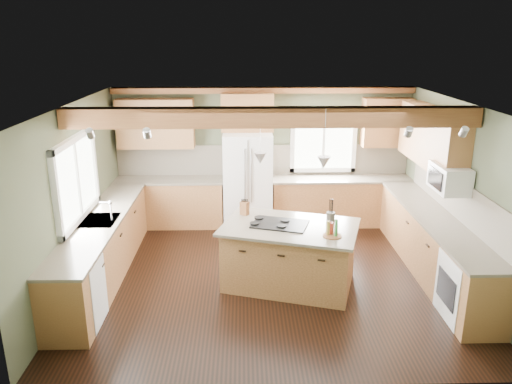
{
  "coord_description": "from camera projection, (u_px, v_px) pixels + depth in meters",
  "views": [
    {
      "loc": [
        -0.38,
        -6.85,
        3.53
      ],
      "look_at": [
        -0.19,
        0.3,
        1.25
      ],
      "focal_mm": 35.0,
      "sensor_mm": 36.0,
      "label": 1
    }
  ],
  "objects": [
    {
      "name": "counter_left",
      "position": [
        100.0,
        221.0,
        7.32
      ],
      "size": [
        0.64,
        3.74,
        0.04
      ],
      "primitive_type": "cube",
      "color": "#484035",
      "rests_on": "base_cab_left"
    },
    {
      "name": "base_cab_back_right",
      "position": [
        341.0,
        202.0,
        9.61
      ],
      "size": [
        2.62,
        0.6,
        0.88
      ],
      "primitive_type": "cube",
      "color": "brown",
      "rests_on": "floor"
    },
    {
      "name": "dishwasher",
      "position": [
        76.0,
        294.0,
        6.22
      ],
      "size": [
        0.6,
        0.6,
        0.84
      ],
      "primitive_type": "cube",
      "color": "white",
      "rests_on": "floor"
    },
    {
      "name": "counter_back_right",
      "position": [
        342.0,
        179.0,
        9.47
      ],
      "size": [
        2.66,
        0.64,
        0.04
      ],
      "primitive_type": "cube",
      "color": "#484035",
      "rests_on": "base_cab_back_right"
    },
    {
      "name": "island",
      "position": [
        289.0,
        257.0,
        7.24
      ],
      "size": [
        2.01,
        1.56,
        0.88
      ],
      "primitive_type": "cube",
      "rotation": [
        0.0,
        0.0,
        -0.3
      ],
      "color": "olive",
      "rests_on": "floor"
    },
    {
      "name": "floor",
      "position": [
        269.0,
        276.0,
        7.61
      ],
      "size": [
        5.6,
        5.6,
        0.0
      ],
      "primitive_type": "plane",
      "color": "black",
      "rests_on": "ground"
    },
    {
      "name": "backsplash_back",
      "position": [
        263.0,
        160.0,
        9.61
      ],
      "size": [
        5.58,
        0.03,
        0.58
      ],
      "primitive_type": "cube",
      "color": "brown",
      "rests_on": "wall_back"
    },
    {
      "name": "soffit_trim",
      "position": [
        264.0,
        90.0,
        9.12
      ],
      "size": [
        5.55,
        0.2,
        0.1
      ],
      "primitive_type": "cube",
      "color": "brown",
      "rests_on": "ceiling"
    },
    {
      "name": "oven",
      "position": [
        470.0,
        289.0,
        6.35
      ],
      "size": [
        0.6,
        0.72,
        0.84
      ],
      "primitive_type": "cube",
      "color": "white",
      "rests_on": "floor"
    },
    {
      "name": "upper_cab_right",
      "position": [
        432.0,
        138.0,
        7.94
      ],
      "size": [
        0.35,
        2.2,
        0.9
      ],
      "primitive_type": "cube",
      "color": "brown",
      "rests_on": "wall_right"
    },
    {
      "name": "counter_right",
      "position": [
        436.0,
        218.0,
        7.44
      ],
      "size": [
        0.64,
        3.74,
        0.04
      ],
      "primitive_type": "cube",
      "color": "#484035",
      "rests_on": "base_cab_right"
    },
    {
      "name": "cooktop",
      "position": [
        280.0,
        224.0,
        7.13
      ],
      "size": [
        0.88,
        0.72,
        0.02
      ],
      "primitive_type": "cube",
      "rotation": [
        0.0,
        0.0,
        -0.3
      ],
      "color": "black",
      "rests_on": "island_top"
    },
    {
      "name": "window_back",
      "position": [
        323.0,
        142.0,
        9.53
      ],
      "size": [
        1.1,
        0.04,
        1.0
      ],
      "primitive_type": "cube",
      "color": "white",
      "rests_on": "wall_back"
    },
    {
      "name": "refrigerator",
      "position": [
        248.0,
        181.0,
        9.35
      ],
      "size": [
        0.9,
        0.74,
        1.8
      ],
      "primitive_type": "cube",
      "color": "white",
      "rests_on": "floor"
    },
    {
      "name": "wall_left",
      "position": [
        75.0,
        197.0,
        7.14
      ],
      "size": [
        0.0,
        5.0,
        5.0
      ],
      "primitive_type": "plane",
      "rotation": [
        1.57,
        0.0,
        1.57
      ],
      "color": "#4A523A",
      "rests_on": "ground"
    },
    {
      "name": "base_cab_right",
      "position": [
        433.0,
        246.0,
        7.58
      ],
      "size": [
        0.6,
        3.7,
        0.88
      ],
      "primitive_type": "cube",
      "color": "brown",
      "rests_on": "floor"
    },
    {
      "name": "sink",
      "position": [
        100.0,
        221.0,
        7.32
      ],
      "size": [
        0.5,
        0.65,
        0.03
      ],
      "primitive_type": "cube",
      "color": "#262628",
      "rests_on": "counter_left"
    },
    {
      "name": "upper_cab_back_corner",
      "position": [
        387.0,
        122.0,
        9.29
      ],
      "size": [
        0.9,
        0.35,
        0.9
      ],
      "primitive_type": "cube",
      "color": "brown",
      "rests_on": "wall_back"
    },
    {
      "name": "upper_cab_back_left",
      "position": [
        156.0,
        124.0,
        9.18
      ],
      "size": [
        1.4,
        0.35,
        0.9
      ],
      "primitive_type": "cube",
      "color": "brown",
      "rests_on": "wall_back"
    },
    {
      "name": "upper_cab_over_fridge",
      "position": [
        247.0,
        112.0,
        9.16
      ],
      "size": [
        0.96,
        0.35,
        0.7
      ],
      "primitive_type": "cube",
      "color": "brown",
      "rests_on": "wall_back"
    },
    {
      "name": "counter_back_left",
      "position": [
        169.0,
        180.0,
        9.39
      ],
      "size": [
        2.06,
        0.64,
        0.04
      ],
      "primitive_type": "cube",
      "color": "#484035",
      "rests_on": "base_cab_back_left"
    },
    {
      "name": "microwave",
      "position": [
        450.0,
        178.0,
        7.15
      ],
      "size": [
        0.4,
        0.7,
        0.38
      ],
      "primitive_type": "cube",
      "color": "white",
      "rests_on": "wall_right"
    },
    {
      "name": "pendant_left",
      "position": [
        260.0,
        158.0,
        6.92
      ],
      "size": [
        0.18,
        0.18,
        0.16
      ],
      "primitive_type": "cone",
      "rotation": [
        3.14,
        0.0,
        0.0
      ],
      "color": "#B2B2B7",
      "rests_on": "ceiling"
    },
    {
      "name": "base_cab_left",
      "position": [
        103.0,
        250.0,
        7.46
      ],
      "size": [
        0.6,
        3.7,
        0.88
      ],
      "primitive_type": "cube",
      "color": "brown",
      "rests_on": "floor"
    },
    {
      "name": "wall_back",
      "position": [
        263.0,
        155.0,
        9.59
      ],
      "size": [
        5.6,
        0.0,
        5.6
      ],
      "primitive_type": "plane",
      "rotation": [
        1.57,
        0.0,
        0.0
      ],
      "color": "#4A523A",
      "rests_on": "ground"
    },
    {
      "name": "ceiling",
      "position": [
        271.0,
        105.0,
        6.82
      ],
      "size": [
        5.6,
        5.6,
        0.0
      ],
      "primitive_type": "plane",
      "rotation": [
        3.14,
        0.0,
        0.0
      ],
      "color": "silver",
      "rests_on": "wall_back"
    },
    {
      "name": "window_left",
      "position": [
        76.0,
        179.0,
        7.12
      ],
      "size": [
        0.04,
        1.6,
        1.05
      ],
      "primitive_type": "cube",
      "color": "white",
      "rests_on": "wall_left"
    },
    {
      "name": "knife_block",
      "position": [
        245.0,
        208.0,
        7.5
      ],
      "size": [
        0.15,
        0.14,
        0.2
      ],
      "primitive_type": "cube",
      "rotation": [
        0.0,
        0.0,
        -0.6
      ],
      "color": "brown",
      "rests_on": "island_top"
    },
    {
      "name": "wall_right",
      "position": [
        461.0,
        194.0,
        7.28
      ],
      "size": [
        0.0,
        5.0,
        5.0
      ],
      "primitive_type": "plane",
      "rotation": [
        1.57,
        0.0,
        -1.57
      ],
      "color": "#4A523A",
      "rests_on": "ground"
    },
    {
      "name": "pendant_right",
      "position": [
        324.0,
        162.0,
        6.69
      ],
      "size": [
        0.18,
        0.18,
        0.16
      ],
      "primitive_type": "cone",
      "rotation": [
        3.14,
        0.0,
        0.0
      ],
      "color": "#B2B2B7",
      "rests_on": "ceiling"
    },
    {
      "name": "backsplash_right",
      "position": [
        458.0,
        198.0,
        7.36
      ],
      "size": [
        0.03,
        3.7,
        0.58
      ],
      "primitive_type": "cube",
      "color": "brown",
      "rests_on": "wall_right"
    },
    {
      "name": "utensil_crock",
      "position": [
        331.0,
        218.0,
        7.17
      ],
      "size": [
        0.14,
        0.14,
        0.16
      ],
      "primitive_type": "cylinder",
      "rotation": [
        0.0,
        0.0,
        -0.18
      ],
      "color": "#3F3832",
      "rests_on": "island_top"
    },
    {
      "name": "ceiling_beam",
      "position": [
        272.0,
        117.0,
        6.62
      ],
      "size": [
        5.55,
        0.26,
        0.26
      ],
      "primitive_type": "cube",
      "color": "brown",
      "rests_on": "ceiling"
    },
    {
      "name": "base_cab_back_left",
      "position": [
        170.0,
        203.0,
        9.53
      ],
      "size": [
        2.02,
        0.6,
        0.88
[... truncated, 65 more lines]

